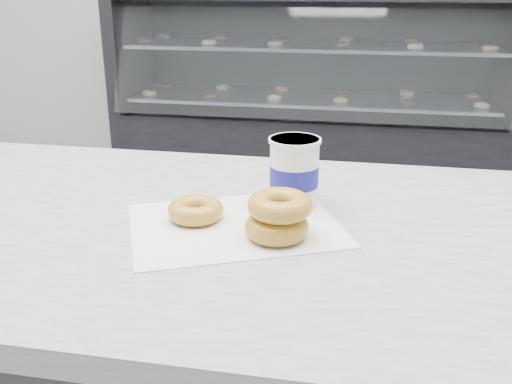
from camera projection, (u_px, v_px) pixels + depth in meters
display_case at (310, 111)px, 3.63m from camera, size 2.40×0.74×1.25m
wax_paper at (235, 225)px, 0.95m from camera, size 0.42×0.38×0.00m
donut_single at (196, 210)px, 0.96m from camera, size 0.13×0.13×0.03m
donut_stack at (278, 216)px, 0.89m from camera, size 0.13×0.13×0.07m
coffee_cup at (294, 171)px, 1.01m from camera, size 0.11×0.11×0.12m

